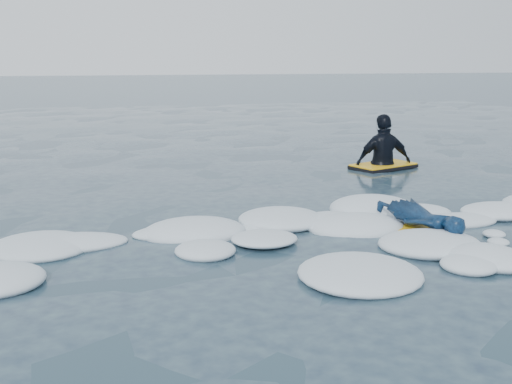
# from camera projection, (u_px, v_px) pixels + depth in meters

# --- Properties ---
(ground) EXTENTS (120.00, 120.00, 0.00)m
(ground) POSITION_uv_depth(u_px,v_px,m) (185.00, 279.00, 6.22)
(ground) COLOR #1B2C41
(ground) RESTS_ON ground
(foam_band) EXTENTS (12.00, 3.10, 0.30)m
(foam_band) POSITION_uv_depth(u_px,v_px,m) (175.00, 248.00, 7.20)
(foam_band) COLOR silver
(foam_band) RESTS_ON ground
(prone_woman_unit) EXTENTS (0.82, 1.51, 0.36)m
(prone_woman_unit) POSITION_uv_depth(u_px,v_px,m) (423.00, 219.00, 7.76)
(prone_woman_unit) COLOR black
(prone_woman_unit) RESTS_ON ground
(waiting_rider_unit) EXTENTS (1.43, 1.12, 1.89)m
(waiting_rider_unit) POSITION_uv_depth(u_px,v_px,m) (383.00, 164.00, 12.15)
(waiting_rider_unit) COLOR black
(waiting_rider_unit) RESTS_ON ground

